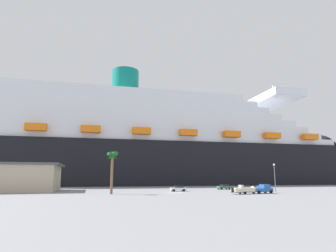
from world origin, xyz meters
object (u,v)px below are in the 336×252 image
Objects in this scene: cruise_ship at (172,148)px; parked_car_blue_suv at (264,186)px; parked_car_white_van at (178,188)px; street_lamp at (275,173)px; parked_car_green_wagon at (224,187)px; small_boat_on_trailer at (246,190)px; pickup_truck at (263,189)px; palm_tree at (112,160)px.

parked_car_blue_suv is at bearing -72.55° from cruise_ship.
cruise_ship is at bearing 71.95° from parked_car_white_van.
parked_car_green_wagon is (-5.08, 18.47, -4.18)m from street_lamp.
small_boat_on_trailer is at bearing -162.13° from street_lamp.
pickup_truck is at bearing -92.00° from cruise_ship.
cruise_ship reaches higher than parked_car_blue_suv.
pickup_truck is 0.75× the size of street_lamp.
parked_car_blue_suv is 16.86m from parked_car_green_wagon.
parked_car_white_van is (-23.24, 12.73, -4.18)m from street_lamp.
small_boat_on_trailer reaches higher than parked_car_white_van.
cruise_ship is 76.43m from pickup_truck.
small_boat_on_trailer is 33.84m from parked_car_blue_suv.
palm_tree is at bearing 161.36° from small_boat_on_trailer.
parked_car_blue_suv is at bearing 11.88° from parked_car_white_van.
parked_car_green_wagon is (-16.78, -1.61, 0.00)m from parked_car_blue_suv.
parked_car_blue_suv is (11.70, 20.08, -4.18)m from street_lamp.
palm_tree reaches higher than parked_car_white_van.
pickup_truck is 23.06m from parked_car_white_van.
parked_car_white_van is 1.02× the size of parked_car_green_wagon.
parked_car_blue_suv is (15.98, -50.82, -17.42)m from cruise_ship.
pickup_truck is 1.26× the size of parked_car_green_wagon.
cruise_ship is at bearing 89.13° from parked_car_green_wagon.
pickup_truck is 0.55× the size of palm_tree.
street_lamp is at bearing -8.61° from palm_tree.
palm_tree is at bearing 171.39° from street_lamp.
pickup_truck reaches higher than parked_car_white_van.
small_boat_on_trailer is at bearing -134.84° from parked_car_blue_suv.
parked_car_blue_suv is (18.58, 23.60, -0.21)m from pickup_truck.
cruise_ship is 63.62m from parked_car_white_van.
cruise_ship is at bearing 88.00° from pickup_truck.
street_lamp reaches higher than parked_car_white_van.
parked_car_green_wagon is at bearing 72.44° from small_boat_on_trailer.
cruise_ship is 26.56× the size of small_boat_on_trailer.
street_lamp is (12.16, 3.92, 4.05)m from small_boat_on_trailer.
street_lamp reaches higher than parked_car_green_wagon.
parked_car_white_van is (-18.96, -58.18, -17.42)m from cruise_ship.
pickup_truck is 5.30m from small_boat_on_trailer.
palm_tree is at bearing 164.51° from pickup_truck.
parked_car_green_wagon is at bearing -90.87° from cruise_ship.
palm_tree is 56.94m from parked_car_blue_suv.
parked_car_blue_suv is at bearing 51.79° from pickup_truck.
cruise_ship is 56.05m from parked_car_blue_suv.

